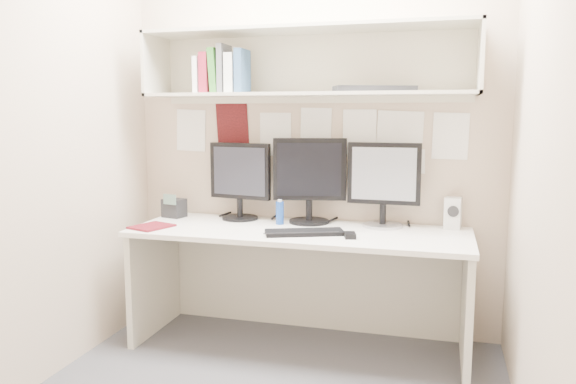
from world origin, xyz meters
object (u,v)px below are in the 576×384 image
(monitor_center, at_px, (310,178))
(maroon_notebook, at_px, (152,226))
(desk_phone, at_px, (174,208))
(monitor_right, at_px, (384,182))
(desk, at_px, (299,288))
(keyboard, at_px, (304,232))
(speaker, at_px, (453,213))
(monitor_left, at_px, (240,178))

(monitor_center, xyz_separation_m, maroon_notebook, (-0.89, -0.41, -0.28))
(maroon_notebook, xyz_separation_m, desk_phone, (-0.03, 0.35, 0.06))
(monitor_center, xyz_separation_m, desk_phone, (-0.91, -0.06, -0.22))
(monitor_right, relative_size, desk_phone, 3.18)
(monitor_right, bearing_deg, monitor_center, -178.72)
(desk, distance_m, desk_phone, 1.01)
(desk, xyz_separation_m, maroon_notebook, (-0.88, -0.19, 0.37))
(desk_phone, bearing_deg, keyboard, -3.62)
(desk, bearing_deg, speaker, 16.56)
(speaker, height_order, maroon_notebook, speaker)
(monitor_center, height_order, desk_phone, monitor_center)
(monitor_right, bearing_deg, maroon_notebook, -161.97)
(desk, xyz_separation_m, speaker, (0.88, 0.26, 0.46))
(monitor_center, height_order, monitor_right, monitor_center)
(monitor_center, xyz_separation_m, speaker, (0.87, 0.04, -0.19))
(keyboard, bearing_deg, maroon_notebook, 162.13)
(monitor_center, distance_m, maroon_notebook, 1.01)
(desk, xyz_separation_m, monitor_center, (0.01, 0.22, 0.65))
(monitor_center, distance_m, desk_phone, 0.94)
(monitor_left, bearing_deg, keyboard, -24.78)
(desk, relative_size, keyboard, 4.48)
(monitor_right, distance_m, maroon_notebook, 1.43)
(desk, distance_m, maroon_notebook, 0.97)
(desk_phone, bearing_deg, speaker, 16.17)
(monitor_center, relative_size, maroon_notebook, 2.30)
(keyboard, bearing_deg, monitor_center, 76.88)
(monitor_right, xyz_separation_m, desk_phone, (-1.37, -0.06, -0.21))
(desk, bearing_deg, monitor_left, 154.23)
(desk, height_order, maroon_notebook, maroon_notebook)
(keyboard, bearing_deg, monitor_left, 124.65)
(speaker, relative_size, maroon_notebook, 0.82)
(desk, relative_size, monitor_right, 3.91)
(desk, xyz_separation_m, monitor_right, (0.47, 0.22, 0.64))
(keyboard, bearing_deg, speaker, 3.56)
(speaker, bearing_deg, desk, -155.57)
(keyboard, xyz_separation_m, speaker, (0.82, 0.39, 0.08))
(keyboard, xyz_separation_m, maroon_notebook, (-0.94, -0.06, -0.00))
(desk, height_order, desk_phone, desk_phone)
(maroon_notebook, bearing_deg, desk_phone, 113.65)
(desk, relative_size, monitor_center, 3.75)
(speaker, bearing_deg, monitor_left, -170.30)
(monitor_left, xyz_separation_m, desk_phone, (-0.45, -0.06, -0.21))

